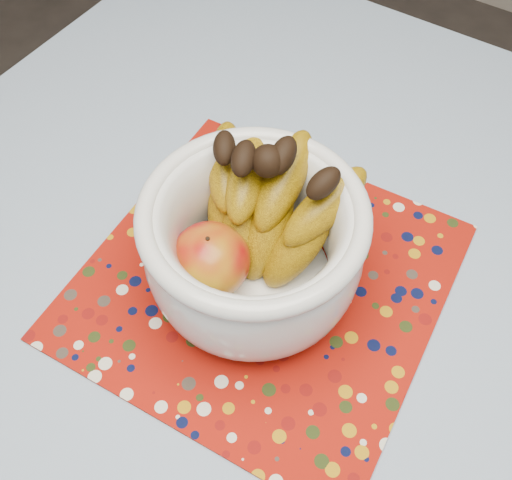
% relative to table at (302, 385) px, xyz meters
% --- Properties ---
extents(table, '(1.20, 1.20, 0.75)m').
position_rel_table_xyz_m(table, '(0.00, 0.00, 0.00)').
color(table, brown).
rests_on(table, ground).
extents(tablecloth, '(1.32, 1.32, 0.01)m').
position_rel_table_xyz_m(tablecloth, '(0.00, 0.00, 0.08)').
color(tablecloth, '#637BA5').
rests_on(tablecloth, table).
extents(placemat, '(0.44, 0.44, 0.00)m').
position_rel_table_xyz_m(placemat, '(-0.10, 0.06, 0.09)').
color(placemat, maroon).
rests_on(placemat, tablecloth).
extents(fruit_bowl, '(0.28, 0.26, 0.19)m').
position_rel_table_xyz_m(fruit_bowl, '(-0.11, 0.06, 0.18)').
color(fruit_bowl, silver).
rests_on(fruit_bowl, placemat).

